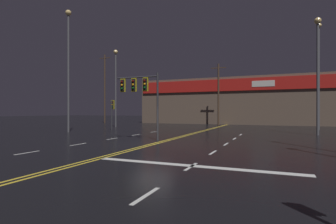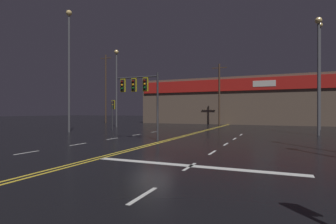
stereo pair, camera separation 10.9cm
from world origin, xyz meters
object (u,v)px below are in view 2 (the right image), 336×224
traffic_signal_corner_northwest (113,108)px  streetlight_far_median (319,61)px  streetlight_near_right (116,78)px  streetlight_far_right (320,64)px  traffic_signal_median (139,89)px  streetlight_near_left (69,57)px

traffic_signal_corner_northwest → streetlight_far_median: streetlight_far_median is taller
traffic_signal_corner_northwest → streetlight_far_median: 20.26m
streetlight_near_right → streetlight_far_right: bearing=10.5°
traffic_signal_median → streetlight_near_right: bearing=129.7°
streetlight_near_left → streetlight_far_median: bearing=14.0°
streetlight_far_right → streetlight_near_left: bearing=-149.9°
traffic_signal_median → traffic_signal_corner_northwest: (-7.41, 7.42, -1.28)m
traffic_signal_median → streetlight_far_median: size_ratio=0.47×
streetlight_far_right → traffic_signal_median: bearing=-128.8°
traffic_signal_median → streetlight_far_right: size_ratio=0.40×
streetlight_near_left → traffic_signal_corner_northwest: bearing=60.5°
traffic_signal_median → streetlight_near_right: (-10.31, 12.40, 2.72)m
traffic_signal_corner_northwest → traffic_signal_median: bearing=-45.0°
streetlight_far_median → streetlight_near_left: bearing=-166.0°
streetlight_far_median → streetlight_near_right: bearing=171.2°
traffic_signal_corner_northwest → streetlight_near_left: streetlight_near_left is taller
streetlight_near_left → streetlight_far_right: (23.24, 13.47, -0.04)m
traffic_signal_median → streetlight_far_right: 21.89m
streetlight_near_left → streetlight_near_right: bearing=93.8°
traffic_signal_corner_northwest → streetlight_far_right: 23.48m
traffic_signal_corner_northwest → streetlight_near_right: bearing=120.2°
streetlight_near_right → streetlight_far_median: (22.72, -3.54, -0.05)m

